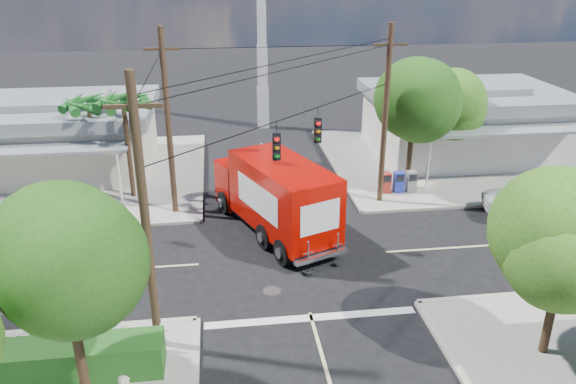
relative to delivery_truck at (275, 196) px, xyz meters
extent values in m
plane|color=black|center=(0.51, -2.58, -1.81)|extent=(120.00, 120.00, 0.00)
cube|color=gray|center=(11.51, 8.42, -1.74)|extent=(14.00, 14.00, 0.14)
cube|color=#A9A496|center=(4.51, 8.42, -1.74)|extent=(0.25, 14.00, 0.14)
cube|color=#A9A496|center=(11.51, 1.42, -1.74)|extent=(14.00, 0.25, 0.14)
cube|color=gray|center=(-10.49, 8.42, -1.74)|extent=(14.00, 14.00, 0.14)
cube|color=#A9A496|center=(-3.49, 8.42, -1.74)|extent=(0.25, 14.00, 0.14)
cube|color=#A9A496|center=(-10.49, 1.42, -1.74)|extent=(14.00, 0.25, 0.14)
cube|color=beige|center=(0.51, 7.42, -1.80)|extent=(0.12, 12.00, 0.01)
cube|color=beige|center=(10.51, -2.58, -1.80)|extent=(12.00, 0.12, 0.01)
cube|color=beige|center=(-9.49, -2.58, -1.80)|extent=(12.00, 0.12, 0.01)
cube|color=silver|center=(0.51, -6.88, -1.80)|extent=(7.50, 0.40, 0.01)
cube|color=white|center=(13.01, 9.42, 0.03)|extent=(11.00, 8.00, 3.40)
cube|color=gray|center=(13.01, 9.42, 2.08)|extent=(11.80, 8.80, 0.70)
cube|color=gray|center=(13.01, 9.42, 2.58)|extent=(6.05, 4.40, 0.50)
cube|color=gray|center=(13.01, 4.52, 1.23)|extent=(9.90, 1.80, 0.15)
cylinder|color=silver|center=(8.61, 3.72, -0.22)|extent=(0.12, 0.12, 2.90)
cube|color=beige|center=(-11.49, 9.92, -0.07)|extent=(10.00, 8.00, 3.20)
cube|color=gray|center=(-11.49, 9.92, 1.88)|extent=(10.80, 8.80, 0.70)
cube|color=gray|center=(-11.49, 9.92, 2.38)|extent=(5.50, 4.40, 0.50)
cube|color=gray|center=(-11.49, 5.02, 1.03)|extent=(9.00, 1.80, 0.15)
cylinder|color=silver|center=(-7.49, 4.22, -0.32)|extent=(0.12, 0.12, 2.70)
cube|color=silver|center=(1.01, 17.42, -0.31)|extent=(0.80, 0.80, 3.00)
cube|color=silver|center=(1.01, 17.42, 2.69)|extent=(0.70, 0.70, 3.00)
cube|color=silver|center=(1.01, 17.42, 5.69)|extent=(0.60, 0.60, 3.00)
cylinder|color=#422D1C|center=(-6.49, -10.08, 0.19)|extent=(0.28, 0.28, 3.71)
sphere|color=#204818|center=(-6.49, -10.08, 2.51)|extent=(3.71, 3.71, 3.71)
sphere|color=#204818|center=(-6.89, -9.88, 2.74)|extent=(3.02, 3.02, 3.02)
sphere|color=#204818|center=(-6.14, -10.38, 2.39)|extent=(3.25, 3.25, 3.25)
cylinder|color=#422D1C|center=(7.71, 4.22, 0.38)|extent=(0.28, 0.28, 4.10)
sphere|color=#204818|center=(7.71, 4.22, 2.94)|extent=(4.10, 4.10, 4.10)
sphere|color=#204818|center=(7.31, 4.42, 3.20)|extent=(3.33, 3.33, 3.33)
sphere|color=#204818|center=(8.06, 3.92, 2.81)|extent=(3.58, 3.58, 3.58)
cylinder|color=#422D1C|center=(10.31, 6.42, 0.13)|extent=(0.28, 0.28, 3.58)
sphere|color=#2C6314|center=(10.31, 6.42, 2.37)|extent=(3.58, 3.58, 3.58)
sphere|color=#2C6314|center=(9.91, 6.62, 2.59)|extent=(2.91, 2.91, 2.91)
sphere|color=#2C6314|center=(10.66, 6.12, 2.25)|extent=(3.14, 3.14, 3.14)
cylinder|color=#422D1C|center=(7.51, -9.78, 0.06)|extent=(0.28, 0.28, 3.46)
sphere|color=#2C6314|center=(7.51, -9.78, 2.22)|extent=(3.46, 3.46, 3.46)
sphere|color=#2C6314|center=(7.11, -9.58, 2.44)|extent=(2.81, 2.81, 2.81)
cylinder|color=#422D1C|center=(-6.99, 4.92, 0.83)|extent=(0.24, 0.24, 5.00)
cone|color=#1B5E1E|center=(-6.09, 4.92, 3.43)|extent=(0.50, 2.06, 0.98)
cone|color=#1B5E1E|center=(-6.43, 5.62, 3.43)|extent=(1.92, 1.68, 0.98)
cone|color=#1B5E1E|center=(-7.19, 5.80, 3.43)|extent=(2.12, 0.95, 0.98)
cone|color=#1B5E1E|center=(-7.80, 5.31, 3.43)|extent=(1.34, 2.07, 0.98)
cone|color=#1B5E1E|center=(-7.80, 4.53, 3.43)|extent=(1.34, 2.07, 0.98)
cone|color=#1B5E1E|center=(-7.19, 4.04, 3.43)|extent=(2.12, 0.95, 0.98)
cone|color=#1B5E1E|center=(-6.43, 4.22, 3.43)|extent=(1.92, 1.68, 0.98)
cylinder|color=#422D1C|center=(-8.99, 6.42, 0.63)|extent=(0.24, 0.24, 4.60)
cone|color=#1B5E1E|center=(-8.09, 6.42, 3.03)|extent=(0.50, 2.06, 0.98)
cone|color=#1B5E1E|center=(-8.43, 7.12, 3.03)|extent=(1.92, 1.68, 0.98)
cone|color=#1B5E1E|center=(-9.19, 7.30, 3.03)|extent=(2.12, 0.95, 0.98)
cone|color=#1B5E1E|center=(-9.80, 6.81, 3.03)|extent=(1.34, 2.07, 0.98)
cone|color=#1B5E1E|center=(-9.80, 6.03, 3.03)|extent=(1.34, 2.07, 0.98)
cone|color=#1B5E1E|center=(-9.19, 5.54, 3.03)|extent=(2.12, 0.95, 0.98)
cone|color=#1B5E1E|center=(-8.43, 5.72, 3.03)|extent=(1.92, 1.68, 0.98)
cylinder|color=#473321|center=(-4.69, -7.78, 2.69)|extent=(0.28, 0.28, 9.00)
cube|color=#473321|center=(-4.69, -7.78, 6.19)|extent=(1.60, 0.12, 0.12)
cylinder|color=#473321|center=(5.71, 2.62, 2.69)|extent=(0.28, 0.28, 9.00)
cube|color=#473321|center=(5.71, 2.62, 6.19)|extent=(1.60, 0.12, 0.12)
cylinder|color=#473321|center=(-4.69, 2.62, 2.69)|extent=(0.28, 0.28, 9.00)
cube|color=#473321|center=(-4.69, 2.62, 6.19)|extent=(1.60, 0.12, 0.12)
cylinder|color=black|center=(0.51, -2.58, 4.39)|extent=(10.43, 10.43, 0.04)
cube|color=black|center=(-0.29, -3.38, 3.44)|extent=(0.30, 0.24, 1.05)
sphere|color=red|center=(-0.29, -3.52, 3.77)|extent=(0.20, 0.20, 0.20)
cube|color=black|center=(1.61, -1.48, 3.44)|extent=(0.30, 0.24, 1.05)
sphere|color=red|center=(1.61, -1.62, 3.77)|extent=(0.20, 0.20, 0.20)
cube|color=silver|center=(-7.29, -8.18, -1.32)|extent=(5.94, 0.05, 0.08)
cube|color=silver|center=(-7.29, -8.18, -0.92)|extent=(5.94, 0.05, 0.08)
cube|color=silver|center=(-4.49, -8.18, -1.17)|extent=(0.09, 0.06, 1.00)
cube|color=#1D4D1A|center=(-7.49, -8.98, -1.12)|extent=(6.20, 1.20, 1.10)
cube|color=#A6271E|center=(6.31, 3.62, -1.12)|extent=(0.50, 0.50, 1.10)
cube|color=#1D2CA2|center=(7.01, 3.62, -1.12)|extent=(0.50, 0.50, 1.10)
cube|color=slate|center=(7.71, 3.62, -1.12)|extent=(0.50, 0.50, 1.10)
cube|color=black|center=(-0.06, 0.15, -1.25)|extent=(5.18, 8.21, 0.25)
cube|color=#B00700|center=(-1.24, 3.01, -0.43)|extent=(2.91, 2.53, 2.23)
cube|color=black|center=(-1.51, 3.67, -0.03)|extent=(2.07, 1.05, 0.96)
cube|color=silver|center=(-1.59, 3.86, -1.15)|extent=(2.21, 1.00, 0.36)
cube|color=#B00700|center=(0.29, -0.70, 0.28)|extent=(4.59, 6.41, 2.94)
cube|color=white|center=(1.48, -0.20, 0.43)|extent=(1.41, 3.39, 1.32)
cube|color=white|center=(-0.90, -1.19, 0.43)|extent=(1.41, 3.39, 1.32)
cube|color=white|center=(1.42, -3.44, 0.43)|extent=(1.70, 0.72, 1.32)
cube|color=silver|center=(1.47, -3.56, -1.25)|extent=(2.35, 1.16, 0.18)
cube|color=silver|center=(0.86, -3.95, -0.84)|extent=(0.45, 0.23, 1.02)
cube|color=silver|center=(2.18, -3.41, -0.84)|extent=(0.45, 0.23, 1.02)
cylinder|color=black|center=(-2.26, 2.43, -1.25)|extent=(0.73, 1.16, 1.12)
cylinder|color=black|center=(-0.11, 3.32, -1.25)|extent=(0.73, 1.16, 1.12)
cylinder|color=black|center=(-0.02, -3.02, -1.25)|extent=(0.73, 1.16, 1.12)
cylinder|color=black|center=(2.14, -2.13, -1.25)|extent=(0.73, 1.16, 1.12)
imported|color=silver|center=(12.86, -0.14, -1.08)|extent=(5.52, 3.24, 1.44)
camera|label=1|loc=(-2.45, -23.16, 9.92)|focal=35.00mm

